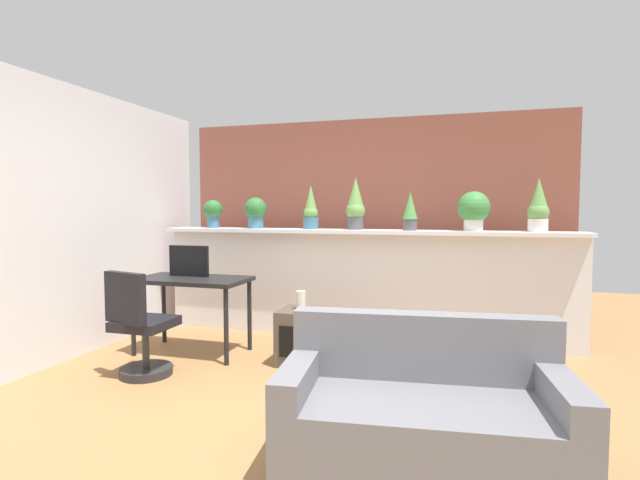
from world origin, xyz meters
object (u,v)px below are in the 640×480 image
(potted_plant_1, at_px, (256,211))
(potted_plant_3, at_px, (356,205))
(potted_plant_4, at_px, (410,210))
(tv_monitor, at_px, (189,261))
(desk, at_px, (192,286))
(vase_on_shelf, at_px, (301,300))
(potted_plant_0, at_px, (213,212))
(couch, at_px, (423,415))
(potted_plant_2, at_px, (311,210))
(office_chair, at_px, (140,332))
(side_cube_shelf, at_px, (301,337))
(potted_plant_6, at_px, (538,207))
(potted_plant_5, at_px, (474,209))

(potted_plant_1, bearing_deg, potted_plant_3, 0.03)
(potted_plant_4, xyz_separation_m, tv_monitor, (-2.10, -0.86, -0.51))
(desk, distance_m, vase_on_shelf, 1.13)
(potted_plant_0, height_order, vase_on_shelf, potted_plant_0)
(couch, bearing_deg, potted_plant_2, 120.22)
(potted_plant_1, height_order, potted_plant_4, potted_plant_4)
(potted_plant_0, xyz_separation_m, office_chair, (0.26, -1.73, -1.00))
(potted_plant_3, height_order, potted_plant_4, potted_plant_3)
(potted_plant_0, relative_size, side_cube_shelf, 0.67)
(vase_on_shelf, bearing_deg, potted_plant_2, 102.14)
(potted_plant_1, distance_m, desk, 1.27)
(potted_plant_3, relative_size, potted_plant_6, 1.08)
(potted_plant_0, relative_size, potted_plant_4, 0.83)
(potted_plant_3, bearing_deg, desk, -144.73)
(potted_plant_2, distance_m, office_chair, 2.24)
(potted_plant_0, bearing_deg, desk, -72.64)
(potted_plant_1, distance_m, potted_plant_3, 1.19)
(vase_on_shelf, bearing_deg, potted_plant_5, 31.89)
(vase_on_shelf, bearing_deg, side_cube_shelf, -66.48)
(tv_monitor, xyz_separation_m, side_cube_shelf, (1.22, -0.09, -0.66))
(potted_plant_1, height_order, couch, potted_plant_1)
(office_chair, height_order, vase_on_shelf, office_chair)
(potted_plant_2, relative_size, vase_on_shelf, 2.93)
(potted_plant_3, relative_size, vase_on_shelf, 3.39)
(potted_plant_4, distance_m, potted_plant_6, 1.24)
(side_cube_shelf, bearing_deg, potted_plant_3, 74.46)
(potted_plant_5, bearing_deg, potted_plant_3, 179.10)
(potted_plant_6, xyz_separation_m, vase_on_shelf, (-2.13, -0.94, -0.86))
(potted_plant_6, xyz_separation_m, tv_monitor, (-3.34, -0.89, -0.54))
(desk, distance_m, side_cube_shelf, 1.21)
(desk, relative_size, tv_monitor, 2.56)
(potted_plant_5, height_order, desk, potted_plant_5)
(potted_plant_0, bearing_deg, office_chair, -81.53)
(potted_plant_4, distance_m, couch, 2.69)
(potted_plant_5, height_order, potted_plant_6, potted_plant_6)
(potted_plant_6, bearing_deg, potted_plant_1, 179.38)
(potted_plant_2, bearing_deg, potted_plant_5, -0.25)
(potted_plant_4, relative_size, potted_plant_5, 1.00)
(side_cube_shelf, distance_m, couch, 1.90)
(potted_plant_0, relative_size, potted_plant_5, 0.83)
(potted_plant_6, relative_size, tv_monitor, 1.23)
(couch, bearing_deg, potted_plant_6, 69.76)
(potted_plant_0, xyz_separation_m, potted_plant_2, (1.23, 0.00, 0.02))
(potted_plant_0, relative_size, potted_plant_3, 0.59)
(potted_plant_3, distance_m, office_chair, 2.53)
(desk, bearing_deg, potted_plant_4, 24.98)
(potted_plant_5, xyz_separation_m, side_cube_shelf, (-1.51, -1.00, -1.17))
(potted_plant_4, height_order, desk, potted_plant_4)
(potted_plant_4, height_order, tv_monitor, potted_plant_4)
(potted_plant_5, distance_m, potted_plant_6, 0.60)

